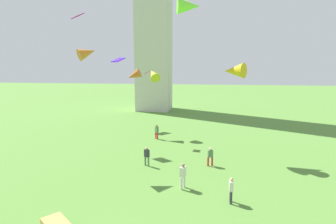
% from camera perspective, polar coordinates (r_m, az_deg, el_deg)
% --- Properties ---
extents(person_0, '(0.47, 0.35, 1.56)m').
position_cam_1_polar(person_0, '(22.64, 8.88, -9.02)').
color(person_0, red).
rests_on(person_0, ground_plane).
extents(person_1, '(0.48, 0.42, 1.61)m').
position_cam_1_polar(person_1, '(22.44, -4.48, -9.03)').
color(person_1, '#51754C').
rests_on(person_1, ground_plane).
extents(person_2, '(0.48, 0.49, 1.66)m').
position_cam_1_polar(person_2, '(30.50, -2.39, -3.98)').
color(person_2, red).
rests_on(person_2, ground_plane).
extents(person_3, '(0.42, 0.52, 1.75)m').
position_cam_1_polar(person_3, '(18.43, 3.15, -12.96)').
color(person_3, silver).
rests_on(person_3, ground_plane).
extents(person_4, '(0.24, 0.49, 1.57)m').
position_cam_1_polar(person_4, '(17.09, 13.14, -15.42)').
color(person_4, '#2D3338').
rests_on(person_4, ground_plane).
extents(kite_flying_0, '(1.75, 1.96, 0.65)m').
position_cam_1_polar(kite_flying_0, '(37.17, -10.43, 10.73)').
color(kite_flying_0, '#3B0DEB').
extents(kite_flying_1, '(1.81, 1.76, 1.32)m').
position_cam_1_polar(kite_flying_1, '(22.58, -16.63, 11.84)').
color(kite_flying_1, orange).
extents(kite_flying_2, '(1.58, 1.52, 0.60)m').
position_cam_1_polar(kite_flying_2, '(31.03, -18.49, 18.59)').
color(kite_flying_2, '#B30583').
extents(kite_flying_3, '(2.46, 2.01, 1.54)m').
position_cam_1_polar(kite_flying_3, '(27.64, 4.37, 21.33)').
color(kite_flying_3, '#7EEF3B').
extents(kite_flying_4, '(2.28, 2.09, 1.38)m').
position_cam_1_polar(kite_flying_4, '(24.44, 13.69, 8.41)').
color(kite_flying_4, gold).
extents(kite_flying_5, '(0.52, 0.85, 0.41)m').
position_cam_1_polar(kite_flying_5, '(28.98, -4.40, 8.30)').
color(kite_flying_5, '#C61C72').
extents(kite_flying_6, '(2.14, 2.39, 1.89)m').
position_cam_1_polar(kite_flying_6, '(32.29, -3.13, 7.92)').
color(kite_flying_6, gold).
extents(kite_flying_7, '(1.90, 1.18, 1.63)m').
position_cam_1_polar(kite_flying_7, '(32.34, -7.18, 7.65)').
color(kite_flying_7, '#BE5D1E').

